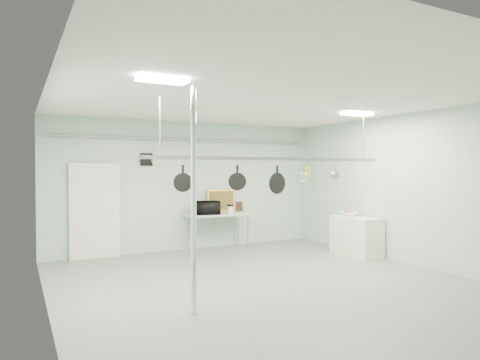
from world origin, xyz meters
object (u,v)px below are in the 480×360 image
chrome_pole (194,199)px  fruit_bowl (349,214)px  prep_table (217,216)px  microwave (208,208)px  coffee_canister (230,210)px  side_cabinet (356,236)px  pot_rack (275,157)px  skillet_left (183,178)px  skillet_right (277,180)px  skillet_mid (237,177)px

chrome_pole → fruit_bowl: (4.87, 2.28, -0.65)m
prep_table → microwave: (-0.29, -0.06, 0.23)m
prep_table → coffee_canister: size_ratio=8.63×
prep_table → side_cabinet: bearing=-40.8°
fruit_bowl → coffee_canister: bearing=142.6°
chrome_pole → pot_rack: (1.90, 0.90, 0.63)m
side_cabinet → skillet_left: bearing=-166.8°
skillet_right → pot_rack: bearing=168.6°
pot_rack → fruit_bowl: bearing=24.8°
prep_table → skillet_left: bearing=-122.8°
prep_table → skillet_right: 3.46m
coffee_canister → skillet_left: (-2.40, -3.13, 0.88)m
microwave → skillet_left: 3.81m
side_cabinet → skillet_mid: bearing=-163.4°
pot_rack → microwave: size_ratio=8.21×
skillet_mid → skillet_right: 0.80m
pot_rack → skillet_mid: bearing=180.0°
microwave → skillet_right: size_ratio=1.14×
side_cabinet → microwave: (-2.84, 2.14, 0.62)m
chrome_pole → fruit_bowl: chrome_pole is taller
side_cabinet → coffee_canister: coffee_canister is taller
prep_table → side_cabinet: size_ratio=1.33×
prep_table → pot_rack: bearing=-96.9°
side_cabinet → fruit_bowl: bearing=85.5°
pot_rack → coffee_canister: bearing=77.9°
microwave → skillet_mid: size_ratio=1.42×
fruit_bowl → skillet_left: size_ratio=0.95×
side_cabinet → coffee_canister: (-2.28, 2.03, 0.55)m
prep_table → microwave: microwave is taller
microwave → skillet_left: size_ratio=1.43×
prep_table → coffee_canister: 0.36m
skillet_mid → coffee_canister: bearing=90.7°
fruit_bowl → chrome_pole: bearing=-155.0°
skillet_right → prep_table: bearing=72.6°
chrome_pole → prep_table: size_ratio=2.00×
pot_rack → skillet_mid: pot_rack is taller
skillet_left → skillet_right: same height
prep_table → coffee_canister: (0.27, -0.17, 0.17)m
pot_rack → skillet_right: size_ratio=9.36×
side_cabinet → skillet_right: (-2.90, -1.10, 1.38)m
pot_rack → prep_table: bearing=83.1°
prep_table → skillet_right: size_ratio=3.12×
prep_table → side_cabinet: prep_table is taller
skillet_left → skillet_right: 1.78m
chrome_pole → skillet_right: chrome_pole is taller
skillet_left → skillet_right: size_ratio=0.80×
coffee_canister → pot_rack: bearing=-102.1°
prep_table → pot_rack: (-0.40, -3.30, 1.40)m
microwave → side_cabinet: bearing=159.8°
chrome_pole → microwave: chrome_pole is taller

